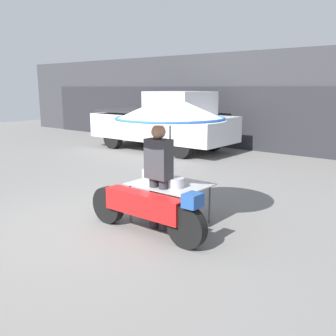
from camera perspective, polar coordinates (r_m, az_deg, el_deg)
The scene contains 5 objects.
ground_plane at distance 5.81m, azimuth -7.90°, elevation -8.78°, with size 36.00×36.00×0.00m, color slate.
shopfront_building at distance 13.02m, azimuth 21.32°, elevation 9.34°, with size 28.00×2.06×3.22m.
vendor_motorcycle_cart at distance 5.49m, azimuth -0.18°, elevation 6.08°, with size 2.07×1.66×1.95m.
vendor_person at distance 5.42m, azimuth -1.43°, elevation -0.60°, with size 0.38×0.22×1.56m.
pickup_truck at distance 12.50m, azimuth -0.51°, elevation 7.00°, with size 4.92×1.99×1.94m.
Camera 1 is at (3.98, -3.69, 2.07)m, focal length 40.00 mm.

